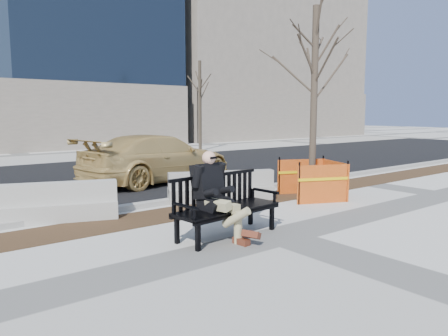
{
  "coord_description": "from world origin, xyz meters",
  "views": [
    {
      "loc": [
        -5.33,
        -5.23,
        2.18
      ],
      "look_at": [
        -0.36,
        1.15,
        1.13
      ],
      "focal_mm": 34.2,
      "sensor_mm": 36.0,
      "label": 1
    }
  ],
  "objects_px": {
    "jersey_barrier_right": "(222,201)",
    "sedan": "(159,182)",
    "jersey_barrier_left": "(46,222)",
    "seated_man": "(213,239)",
    "tree_fence": "(311,198)",
    "bench": "(227,236)"
  },
  "relations": [
    {
      "from": "jersey_barrier_right",
      "to": "tree_fence",
      "type": "bearing_deg",
      "value": -5.43
    },
    {
      "from": "jersey_barrier_right",
      "to": "seated_man",
      "type": "bearing_deg",
      "value": -106.57
    },
    {
      "from": "bench",
      "to": "jersey_barrier_left",
      "type": "xyz_separation_m",
      "value": [
        -2.26,
        3.02,
        0.0
      ]
    },
    {
      "from": "jersey_barrier_left",
      "to": "jersey_barrier_right",
      "type": "height_order",
      "value": "jersey_barrier_left"
    },
    {
      "from": "seated_man",
      "to": "sedan",
      "type": "height_order",
      "value": "seated_man"
    },
    {
      "from": "bench",
      "to": "seated_man",
      "type": "distance_m",
      "value": 0.28
    },
    {
      "from": "jersey_barrier_left",
      "to": "jersey_barrier_right",
      "type": "bearing_deg",
      "value": 11.87
    },
    {
      "from": "tree_fence",
      "to": "jersey_barrier_left",
      "type": "distance_m",
      "value": 6.32
    },
    {
      "from": "tree_fence",
      "to": "jersey_barrier_right",
      "type": "height_order",
      "value": "tree_fence"
    },
    {
      "from": "seated_man",
      "to": "sedan",
      "type": "xyz_separation_m",
      "value": [
        2.32,
        6.05,
        0.0
      ]
    },
    {
      "from": "seated_man",
      "to": "tree_fence",
      "type": "distance_m",
      "value": 4.32
    },
    {
      "from": "seated_man",
      "to": "sedan",
      "type": "relative_size",
      "value": 0.29
    },
    {
      "from": "seated_man",
      "to": "tree_fence",
      "type": "xyz_separation_m",
      "value": [
        4.11,
        1.31,
        0.0
      ]
    },
    {
      "from": "seated_man",
      "to": "tree_fence",
      "type": "bearing_deg",
      "value": 12.0
    },
    {
      "from": "sedan",
      "to": "jersey_barrier_left",
      "type": "bearing_deg",
      "value": 115.46
    },
    {
      "from": "seated_man",
      "to": "jersey_barrier_right",
      "type": "distance_m",
      "value": 3.21
    },
    {
      "from": "jersey_barrier_right",
      "to": "sedan",
      "type": "bearing_deg",
      "value": 109.74
    },
    {
      "from": "sedan",
      "to": "jersey_barrier_right",
      "type": "height_order",
      "value": "sedan"
    },
    {
      "from": "bench",
      "to": "tree_fence",
      "type": "relative_size",
      "value": 0.41
    },
    {
      "from": "bench",
      "to": "seated_man",
      "type": "height_order",
      "value": "seated_man"
    },
    {
      "from": "bench",
      "to": "sedan",
      "type": "relative_size",
      "value": 0.4
    },
    {
      "from": "seated_man",
      "to": "jersey_barrier_right",
      "type": "height_order",
      "value": "seated_man"
    }
  ]
}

